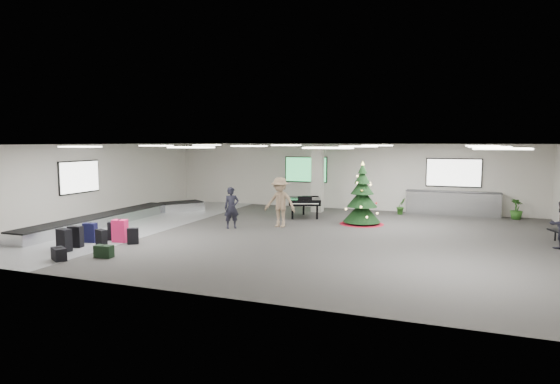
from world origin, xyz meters
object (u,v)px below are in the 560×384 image
at_px(potted_plant_left, 401,206).
at_px(potted_plant_right, 516,209).
at_px(baggage_carousel, 119,217).
at_px(christmas_tree, 362,203).
at_px(traveler_b, 280,202).
at_px(service_counter, 452,203).
at_px(grand_piano, 304,201).
at_px(pink_suitcase, 120,231).
at_px(traveler_a, 232,208).

xyz_separation_m(potted_plant_left, potted_plant_right, (4.76, 0.35, 0.06)).
relative_size(baggage_carousel, potted_plant_left, 12.73).
bearing_deg(christmas_tree, traveler_b, -148.54).
distance_m(christmas_tree, potted_plant_right, 6.90).
bearing_deg(potted_plant_left, service_counter, 15.06).
relative_size(grand_piano, potted_plant_right, 2.34).
bearing_deg(traveler_b, pink_suitcase, -129.91).
height_order(traveler_b, potted_plant_right, traveler_b).
relative_size(potted_plant_left, potted_plant_right, 0.86).
relative_size(traveler_b, potted_plant_right, 2.17).
bearing_deg(potted_plant_left, grand_piano, -149.66).
relative_size(baggage_carousel, traveler_a, 6.14).
distance_m(service_counter, grand_piano, 6.72).
distance_m(baggage_carousel, potted_plant_right, 16.73).
relative_size(baggage_carousel, pink_suitcase, 12.66).
relative_size(pink_suitcase, traveler_a, 0.49).
xyz_separation_m(baggage_carousel, grand_piano, (6.76, 3.87, 0.49)).
bearing_deg(christmas_tree, baggage_carousel, -162.15).
bearing_deg(traveler_a, potted_plant_left, 6.06).
distance_m(service_counter, potted_plant_left, 2.27).
distance_m(christmas_tree, traveler_b, 3.35).
xyz_separation_m(grand_piano, potted_plant_left, (3.89, 2.28, -0.33)).
xyz_separation_m(traveler_a, traveler_b, (1.63, 0.92, 0.17)).
bearing_deg(service_counter, baggage_carousel, -152.33).
height_order(christmas_tree, potted_plant_right, christmas_tree).
distance_m(traveler_b, potted_plant_left, 6.36).
xyz_separation_m(baggage_carousel, christmas_tree, (9.45, 3.04, 0.66)).
height_order(service_counter, pink_suitcase, service_counter).
distance_m(baggage_carousel, potted_plant_left, 12.30).
height_order(christmas_tree, grand_piano, christmas_tree).
bearing_deg(potted_plant_right, christmas_tree, -149.96).
xyz_separation_m(baggage_carousel, traveler_b, (6.59, 1.29, 0.75)).
height_order(christmas_tree, traveler_b, christmas_tree).
height_order(christmas_tree, potted_plant_left, christmas_tree).
xyz_separation_m(pink_suitcase, potted_plant_left, (8.03, 9.30, 0.01)).
bearing_deg(potted_plant_left, traveler_a, -134.64).
distance_m(christmas_tree, traveler_a, 5.22).
bearing_deg(traveler_b, potted_plant_right, 32.33).
height_order(pink_suitcase, traveler_a, traveler_a).
height_order(service_counter, potted_plant_left, service_counter).
bearing_deg(baggage_carousel, pink_suitcase, -50.26).
bearing_deg(pink_suitcase, grand_piano, 52.60).
bearing_deg(grand_piano, service_counter, 5.28).
relative_size(christmas_tree, traveler_b, 1.31).
height_order(baggage_carousel, service_counter, service_counter).
bearing_deg(baggage_carousel, christmas_tree, 17.85).
xyz_separation_m(service_counter, traveler_a, (-7.88, -6.36, 0.24)).
bearing_deg(traveler_a, grand_piano, 23.38).
distance_m(christmas_tree, grand_piano, 2.81).
height_order(service_counter, traveler_b, traveler_b).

